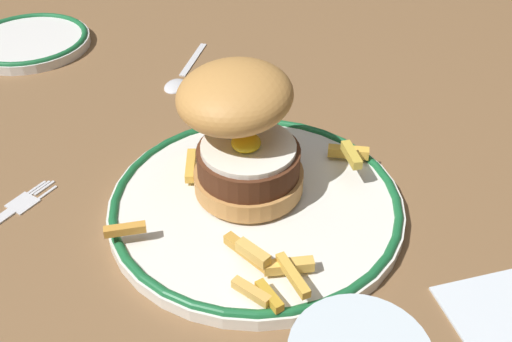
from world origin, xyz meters
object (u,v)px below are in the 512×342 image
object	(u,v)px
dinner_plate	(256,204)
burger	(241,129)
spoon	(179,78)
side_plate	(29,41)

from	to	relation	value
dinner_plate	burger	bearing A→B (deg)	116.81
burger	spoon	world-z (taller)	burger
dinner_plate	burger	world-z (taller)	burger
side_plate	dinner_plate	bearing A→B (deg)	-47.77
dinner_plate	side_plate	size ratio (longest dim) A/B	1.66
burger	spoon	xyz separation A→B (cm)	(-7.87, 21.35, -6.92)
burger	side_plate	xyz separation A→B (cm)	(-28.88, 30.71, -6.45)
burger	spoon	distance (cm)	23.79
burger	side_plate	world-z (taller)	burger
side_plate	spoon	size ratio (longest dim) A/B	1.21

